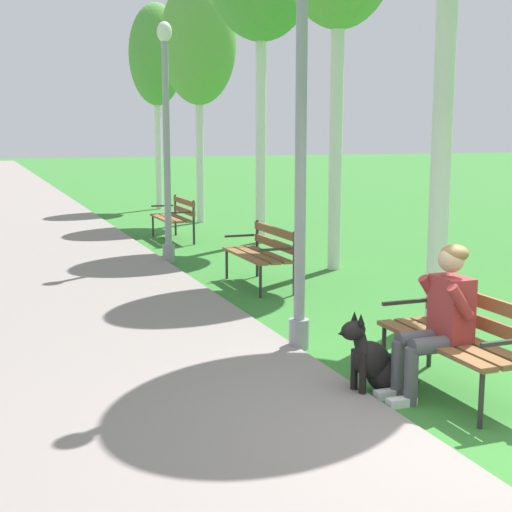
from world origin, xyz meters
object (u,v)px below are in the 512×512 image
at_px(park_bench_near, 460,333).
at_px(lamp_post_mid, 167,140).
at_px(person_seated_on_near_bench, 440,315).
at_px(park_bench_far, 175,215).
at_px(dog_black, 376,362).
at_px(birch_tree_sixth, 156,56).
at_px(park_bench_mid, 263,250).
at_px(birch_tree_fifth, 199,43).
at_px(lamp_post_near, 301,107).

relative_size(park_bench_near, lamp_post_mid, 0.39).
bearing_deg(park_bench_near, person_seated_on_near_bench, -178.61).
bearing_deg(lamp_post_mid, park_bench_far, 72.79).
bearing_deg(dog_black, lamp_post_mid, 90.51).
relative_size(dog_black, birch_tree_sixth, 0.15).
relative_size(park_bench_mid, park_bench_far, 1.00).
distance_m(birch_tree_fifth, birch_tree_sixth, 3.48).
bearing_deg(birch_tree_sixth, park_bench_far, -100.54).
bearing_deg(park_bench_far, park_bench_near, -90.38).
bearing_deg(park_bench_far, lamp_post_near, -95.64).
height_order(park_bench_mid, birch_tree_sixth, birch_tree_sixth).
relative_size(person_seated_on_near_bench, birch_tree_fifth, 0.22).
xyz_separation_m(park_bench_near, lamp_post_mid, (-0.69, 6.98, 1.49)).
bearing_deg(park_bench_near, dog_black, 158.58).
height_order(person_seated_on_near_bench, lamp_post_near, lamp_post_near).
bearing_deg(park_bench_mid, lamp_post_near, -104.45).
height_order(park_bench_mid, park_bench_far, same).
xyz_separation_m(lamp_post_near, birch_tree_sixth, (1.91, 13.92, 1.80)).
xyz_separation_m(lamp_post_near, lamp_post_mid, (0.01, 5.33, -0.37)).
height_order(park_bench_near, park_bench_mid, same).
relative_size(dog_black, birch_tree_fifth, 0.15).
xyz_separation_m(park_bench_far, person_seated_on_near_bench, (-0.27, -9.41, 0.17)).
bearing_deg(dog_black, park_bench_near, -21.42).
xyz_separation_m(person_seated_on_near_bench, lamp_post_near, (-0.50, 1.65, 1.69)).
height_order(dog_black, birch_tree_sixth, birch_tree_sixth).
xyz_separation_m(dog_black, birch_tree_sixth, (1.84, 15.32, 3.91)).
distance_m(park_bench_far, lamp_post_near, 8.02).
height_order(park_bench_near, park_bench_far, same).
bearing_deg(dog_black, park_bench_mid, 81.01).
relative_size(park_bench_mid, lamp_post_mid, 0.39).
bearing_deg(person_seated_on_near_bench, park_bench_mid, 86.69).
relative_size(lamp_post_mid, birch_tree_sixth, 0.69).
distance_m(person_seated_on_near_bench, lamp_post_near, 2.41).
height_order(person_seated_on_near_bench, lamp_post_mid, lamp_post_mid).
height_order(park_bench_mid, dog_black, park_bench_mid).
bearing_deg(person_seated_on_near_bench, birch_tree_sixth, 84.81).
xyz_separation_m(lamp_post_mid, birch_tree_sixth, (1.90, 8.59, 2.17)).
bearing_deg(birch_tree_fifth, park_bench_near, -96.51).
relative_size(park_bench_near, park_bench_mid, 1.00).
distance_m(park_bench_near, park_bench_far, 9.41).
bearing_deg(park_bench_mid, park_bench_far, 89.98).
bearing_deg(lamp_post_near, dog_black, -86.98).
bearing_deg(lamp_post_near, birch_tree_sixth, 82.18).
relative_size(park_bench_mid, person_seated_on_near_bench, 1.20).
bearing_deg(birch_tree_fifth, dog_black, -99.64).
height_order(park_bench_near, lamp_post_near, lamp_post_near).
xyz_separation_m(dog_black, lamp_post_mid, (-0.06, 6.73, 1.74)).
height_order(park_bench_far, lamp_post_near, lamp_post_near).
bearing_deg(birch_tree_fifth, birch_tree_sixth, 92.85).
relative_size(park_bench_near, lamp_post_near, 0.33).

